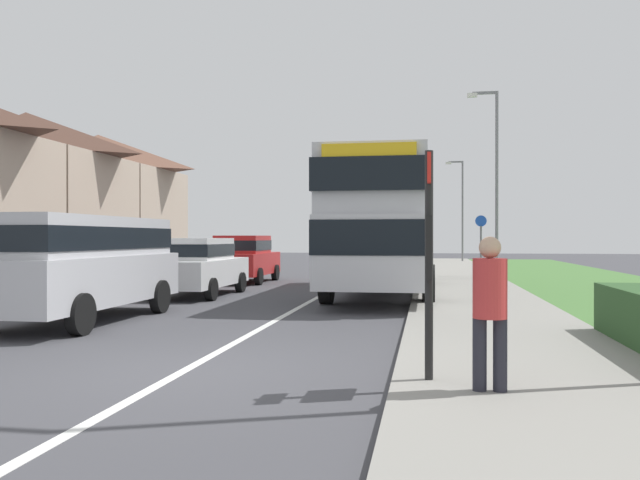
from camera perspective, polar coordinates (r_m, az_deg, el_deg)
The scene contains 13 objects.
ground_plane at distance 8.35m, azimuth -11.97°, elevation -11.24°, with size 120.00×120.00×0.00m, color #424247.
lane_marking_centre at distance 15.99m, azimuth -1.41°, elevation -5.70°, with size 0.14×60.00×0.01m, color silver.
pavement_near_side at distance 13.77m, azimuth 14.50°, elevation -6.44°, with size 3.20×68.00×0.12m, color gray.
double_decker_bus at distance 18.83m, azimuth 5.68°, elevation 1.72°, with size 2.80×10.45×3.70m.
parked_van_silver at distance 13.58m, azimuth -20.34°, elevation -1.55°, with size 2.11×5.32×2.06m.
parked_car_white at distance 18.64m, azimuth -10.83°, elevation -2.09°, with size 1.97×4.34×1.63m.
parked_car_red at distance 23.95m, azimuth -6.69°, elevation -1.48°, with size 1.93×4.04×1.72m.
pedestrian_at_stop at distance 6.75m, azimuth 14.68°, elevation -5.60°, with size 0.34×0.34×1.67m.
bus_stop_sign at distance 7.14m, azimuth 9.54°, elevation -0.74°, with size 0.09×0.52×2.60m.
cycle_route_sign at distance 26.46m, azimuth 13.94°, elevation -0.26°, with size 0.44×0.08×2.52m.
street_lamp_mid at distance 25.21m, azimuth 15.01°, elevation 5.79°, with size 1.14×0.20×7.11m.
street_lamp_far at distance 42.98m, azimuth 12.24°, elevation 3.14°, with size 1.14×0.20×6.58m.
house_terrace_far_side at distance 30.39m, azimuth -24.40°, elevation 3.68°, with size 7.48×18.32×6.98m.
Camera 1 is at (2.98, -7.62, 1.66)m, focal length 36.47 mm.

